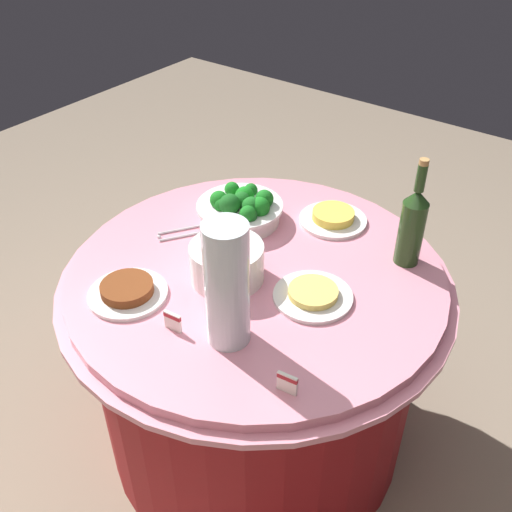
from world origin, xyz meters
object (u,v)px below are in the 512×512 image
object	(u,v)px
label_placard_mid	(173,321)
food_plate_stir_fry	(127,291)
decorative_fruit_vase	(227,292)
label_placard_front	(287,382)
food_plate_fried_egg	(333,218)
food_plate_noodles	(313,295)
wine_bottle	(412,225)
plate_stack	(227,262)
broccoli_bowl	(241,209)
serving_tongs	(182,232)

from	to	relation	value
label_placard_mid	food_plate_stir_fry	bearing A→B (deg)	-7.00
decorative_fruit_vase	label_placard_front	world-z (taller)	decorative_fruit_vase
food_plate_fried_egg	label_placard_mid	distance (m)	0.69
food_plate_noodles	food_plate_fried_egg	size ratio (longest dim) A/B	1.00
wine_bottle	label_placard_mid	bearing A→B (deg)	60.88
decorative_fruit_vase	food_plate_noodles	size ratio (longest dim) A/B	1.55
wine_bottle	plate_stack	bearing A→B (deg)	45.48
broccoli_bowl	label_placard_front	world-z (taller)	broccoli_bowl
decorative_fruit_vase	food_plate_stir_fry	xyz separation A→B (m)	(0.33, 0.04, -0.13)
decorative_fruit_vase	food_plate_fried_egg	world-z (taller)	decorative_fruit_vase
decorative_fruit_vase	food_plate_stir_fry	bearing A→B (deg)	6.99
label_placard_mid	broccoli_bowl	bearing A→B (deg)	-71.09
decorative_fruit_vase	serving_tongs	xyz separation A→B (m)	(0.41, -0.27, -0.14)
serving_tongs	broccoli_bowl	bearing A→B (deg)	-122.73
decorative_fruit_vase	food_plate_stir_fry	world-z (taller)	decorative_fruit_vase
food_plate_stir_fry	plate_stack	bearing A→B (deg)	-127.11
serving_tongs	label_placard_mid	xyz separation A→B (m)	(-0.28, 0.34, 0.03)
serving_tongs	food_plate_noodles	size ratio (longest dim) A/B	0.72
serving_tongs	food_plate_stir_fry	distance (m)	0.32
broccoli_bowl	decorative_fruit_vase	distance (m)	0.55
label_placard_mid	food_plate_fried_egg	bearing A→B (deg)	-95.65
decorative_fruit_vase	label_placard_mid	bearing A→B (deg)	25.85
label_placard_front	label_placard_mid	distance (m)	0.35
plate_stack	label_placard_front	xyz separation A→B (m)	(-0.37, 0.24, -0.02)
decorative_fruit_vase	label_placard_front	bearing A→B (deg)	165.11
decorative_fruit_vase	serving_tongs	world-z (taller)	decorative_fruit_vase
food_plate_noodles	plate_stack	bearing A→B (deg)	16.16
serving_tongs	label_placard_front	size ratio (longest dim) A/B	2.87
decorative_fruit_vase	food_plate_fried_egg	bearing A→B (deg)	-84.10
plate_stack	label_placard_front	world-z (taller)	plate_stack
food_plate_fried_egg	label_placard_mid	size ratio (longest dim) A/B	4.00
broccoli_bowl	label_placard_mid	size ratio (longest dim) A/B	5.09
label_placard_front	label_placard_mid	world-z (taller)	same
food_plate_stir_fry	food_plate_noodles	xyz separation A→B (m)	(-0.41, -0.30, -0.00)
plate_stack	wine_bottle	bearing A→B (deg)	-134.52
food_plate_stir_fry	food_plate_fried_egg	bearing A→B (deg)	-111.64
wine_bottle	food_plate_fried_egg	bearing A→B (deg)	-10.72
food_plate_stir_fry	food_plate_noodles	distance (m)	0.51
food_plate_stir_fry	decorative_fruit_vase	bearing A→B (deg)	-173.01
food_plate_noodles	food_plate_stir_fry	bearing A→B (deg)	35.53
food_plate_noodles	decorative_fruit_vase	bearing A→B (deg)	70.83
serving_tongs	label_placard_mid	bearing A→B (deg)	129.92
serving_tongs	food_plate_fried_egg	world-z (taller)	food_plate_fried_egg
broccoli_bowl	food_plate_fried_egg	distance (m)	0.30
wine_bottle	food_plate_noodles	world-z (taller)	wine_bottle
wine_bottle	food_plate_noodles	xyz separation A→B (m)	(0.13, 0.31, -0.12)
label_placard_front	wine_bottle	bearing A→B (deg)	-90.10
plate_stack	food_plate_stir_fry	xyz separation A→B (m)	(0.17, 0.23, -0.04)
wine_bottle	decorative_fruit_vase	bearing A→B (deg)	68.83
food_plate_fried_egg	food_plate_stir_fry	bearing A→B (deg)	68.36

